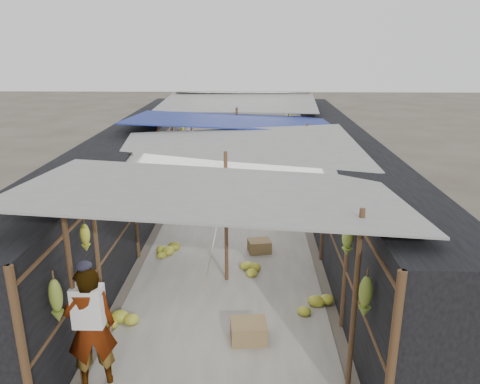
# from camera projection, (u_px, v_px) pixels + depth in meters

# --- Properties ---
(aisle_slab) EXTENTS (3.60, 16.00, 0.02)m
(aisle_slab) POSITION_uv_depth(u_px,v_px,m) (234.00, 217.00, 12.56)
(aisle_slab) COLOR #9E998E
(aisle_slab) RESTS_ON ground
(stall_left) EXTENTS (1.40, 15.00, 2.30)m
(stall_left) POSITION_uv_depth(u_px,v_px,m) (131.00, 175.00, 12.28)
(stall_left) COLOR black
(stall_left) RESTS_ON ground
(stall_right) EXTENTS (1.40, 15.00, 2.30)m
(stall_right) POSITION_uv_depth(u_px,v_px,m) (337.00, 177.00, 12.14)
(stall_right) COLOR black
(stall_right) RESTS_ON ground
(crate_near) EXTENTS (0.59, 0.49, 0.33)m
(crate_near) POSITION_uv_depth(u_px,v_px,m) (249.00, 332.00, 7.31)
(crate_near) COLOR #93764A
(crate_near) RESTS_ON ground
(crate_mid) EXTENTS (0.55, 0.48, 0.29)m
(crate_mid) POSITION_uv_depth(u_px,v_px,m) (259.00, 246.00, 10.42)
(crate_mid) COLOR #93764A
(crate_mid) RESTS_ON ground
(crate_back) EXTENTS (0.53, 0.48, 0.27)m
(crate_back) POSITION_uv_depth(u_px,v_px,m) (208.00, 175.00, 16.04)
(crate_back) COLOR #93764A
(crate_back) RESTS_ON ground
(black_basin) EXTENTS (0.64, 0.64, 0.19)m
(black_basin) POSITION_uv_depth(u_px,v_px,m) (287.00, 191.00, 14.43)
(black_basin) COLOR black
(black_basin) RESTS_ON ground
(vendor_elderly) EXTENTS (0.75, 0.62, 1.78)m
(vendor_elderly) POSITION_uv_depth(u_px,v_px,m) (91.00, 328.00, 6.17)
(vendor_elderly) COLOR white
(vendor_elderly) RESTS_ON ground
(shopper_blue) EXTENTS (1.10, 1.04, 1.80)m
(shopper_blue) POSITION_uv_depth(u_px,v_px,m) (239.00, 177.00, 12.99)
(shopper_blue) COLOR #1F389D
(shopper_blue) RESTS_ON ground
(vendor_seated) EXTENTS (0.40, 0.60, 0.85)m
(vendor_seated) POSITION_uv_depth(u_px,v_px,m) (291.00, 180.00, 14.45)
(vendor_seated) COLOR #4E4943
(vendor_seated) RESTS_ON ground
(market_canopy) EXTENTS (5.62, 15.20, 2.77)m
(market_canopy) POSITION_uv_depth(u_px,v_px,m) (235.00, 126.00, 12.14)
(market_canopy) COLOR brown
(market_canopy) RESTS_ON ground
(hanging_bananas) EXTENTS (3.95, 13.63, 0.86)m
(hanging_bananas) POSITION_uv_depth(u_px,v_px,m) (232.00, 157.00, 12.09)
(hanging_bananas) COLOR olive
(hanging_bananas) RESTS_ON ground
(floor_bananas) EXTENTS (3.84, 9.97, 0.32)m
(floor_bananas) POSITION_uv_depth(u_px,v_px,m) (228.00, 210.00, 12.71)
(floor_bananas) COLOR #9FA029
(floor_bananas) RESTS_ON ground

